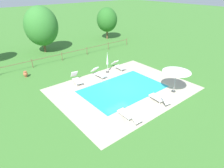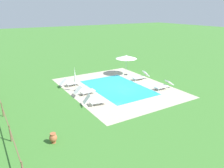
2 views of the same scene
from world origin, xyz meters
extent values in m
plane|color=#3D752D|center=(0.00, 0.00, 0.00)|extent=(160.00, 160.00, 0.00)
cube|color=#B2A893|center=(0.00, 0.00, 0.00)|extent=(11.96, 9.38, 0.01)
cube|color=#23A8C1|center=(0.00, 0.00, 0.01)|extent=(7.37, 4.78, 0.01)
cube|color=#C0B59F|center=(0.00, 2.51, 0.01)|extent=(7.85, 0.24, 0.01)
cube|color=#C0B59F|center=(0.00, -2.51, 0.01)|extent=(7.85, 0.24, 0.01)
cube|color=#C0B59F|center=(3.80, 0.00, 0.01)|extent=(0.24, 4.78, 0.01)
cube|color=#C0B59F|center=(-3.80, 0.00, 0.01)|extent=(0.24, 4.78, 0.01)
cube|color=white|center=(-0.13, 3.28, 0.32)|extent=(0.66, 1.33, 0.07)
cube|color=white|center=(-0.17, 4.23, 0.60)|extent=(0.63, 0.69, 0.63)
cube|color=silver|center=(-0.13, 3.28, 0.26)|extent=(0.63, 1.30, 0.04)
cylinder|color=silver|center=(0.15, 2.74, 0.14)|extent=(0.04, 0.04, 0.28)
cylinder|color=silver|center=(-0.36, 2.71, 0.14)|extent=(0.04, 0.04, 0.28)
cylinder|color=silver|center=(0.10, 3.84, 0.14)|extent=(0.04, 0.04, 0.28)
cylinder|color=silver|center=(-0.41, 3.82, 0.14)|extent=(0.04, 0.04, 0.28)
cube|color=white|center=(-2.66, 3.57, 0.32)|extent=(0.84, 1.39, 0.07)
cube|color=white|center=(-2.48, 4.46, 0.65)|extent=(0.70, 0.68, 0.70)
cube|color=silver|center=(-2.66, 3.57, 0.26)|extent=(0.81, 1.36, 0.04)
cylinder|color=silver|center=(-2.52, 2.98, 0.14)|extent=(0.04, 0.04, 0.28)
cylinder|color=silver|center=(-3.02, 3.08, 0.14)|extent=(0.04, 0.04, 0.28)
cylinder|color=silver|center=(-2.30, 4.06, 0.14)|extent=(0.04, 0.04, 0.28)
cylinder|color=silver|center=(-2.80, 4.16, 0.14)|extent=(0.04, 0.04, 0.28)
cube|color=white|center=(2.76, 3.52, 0.32)|extent=(0.65, 1.32, 0.07)
cube|color=white|center=(2.80, 4.50, 0.57)|extent=(0.63, 0.73, 0.57)
cube|color=silver|center=(2.76, 3.52, 0.26)|extent=(0.62, 1.29, 0.04)
cylinder|color=silver|center=(3.00, 2.96, 0.14)|extent=(0.04, 0.04, 0.28)
cylinder|color=silver|center=(2.49, 2.98, 0.14)|extent=(0.04, 0.04, 0.28)
cylinder|color=silver|center=(3.04, 4.06, 0.14)|extent=(0.04, 0.04, 0.28)
cylinder|color=silver|center=(2.53, 4.08, 0.14)|extent=(0.04, 0.04, 0.28)
cube|color=white|center=(-2.69, -3.25, 0.32)|extent=(0.64, 1.32, 0.07)
cube|color=white|center=(-2.72, -4.25, 0.55)|extent=(0.62, 0.75, 0.53)
cube|color=silver|center=(-2.69, -3.25, 0.26)|extent=(0.61, 1.29, 0.04)
cylinder|color=silver|center=(-2.93, -2.69, 0.14)|extent=(0.04, 0.04, 0.28)
cylinder|color=silver|center=(-2.42, -2.71, 0.14)|extent=(0.04, 0.04, 0.28)
cylinder|color=silver|center=(-2.96, -3.80, 0.14)|extent=(0.04, 0.04, 0.28)
cylinder|color=silver|center=(-2.45, -3.81, 0.14)|extent=(0.04, 0.04, 0.28)
cube|color=white|center=(0.79, -3.24, 0.32)|extent=(0.70, 1.34, 0.07)
cube|color=white|center=(0.71, -4.18, 0.62)|extent=(0.65, 0.68, 0.65)
cube|color=silver|center=(0.79, -3.24, 0.26)|extent=(0.67, 1.32, 0.04)
cylinder|color=silver|center=(0.58, -2.67, 0.14)|extent=(0.04, 0.04, 0.28)
cylinder|color=silver|center=(1.09, -2.71, 0.14)|extent=(0.04, 0.04, 0.28)
cylinder|color=silver|center=(0.49, -3.77, 0.14)|extent=(0.04, 0.04, 0.28)
cylinder|color=silver|center=(1.00, -3.81, 0.14)|extent=(0.04, 0.04, 0.28)
cylinder|color=#383838|center=(3.15, -3.23, 0.04)|extent=(0.36, 0.36, 0.08)
cylinder|color=#B2B5B7|center=(3.15, -3.23, 1.14)|extent=(0.04, 0.04, 2.28)
cone|color=white|center=(3.15, -3.23, 2.12)|extent=(2.40, 2.40, 0.36)
sphere|color=white|center=(3.15, -3.23, 2.31)|extent=(0.06, 0.06, 0.06)
cylinder|color=#383838|center=(1.25, 3.87, 0.04)|extent=(0.32, 0.32, 0.08)
cylinder|color=#B2B5B7|center=(1.25, 3.87, 0.47)|extent=(0.04, 0.04, 0.93)
cone|color=white|center=(1.25, 3.87, 1.58)|extent=(0.21, 0.21, 1.29)
sphere|color=white|center=(1.25, 3.87, 2.24)|extent=(0.05, 0.05, 0.05)
cylinder|color=#A85B38|center=(-6.00, 8.27, 0.04)|extent=(0.24, 0.24, 0.08)
ellipsoid|color=#A85B38|center=(-6.00, 8.27, 0.34)|extent=(0.44, 0.44, 0.52)
cylinder|color=#A85B38|center=(-6.00, 8.27, 0.60)|extent=(0.33, 0.33, 0.06)
cylinder|color=brown|center=(-4.54, 10.32, 0.53)|extent=(0.08, 0.08, 1.05)
cylinder|color=brown|center=(-0.87, 10.32, 0.53)|extent=(0.08, 0.08, 1.05)
cube|color=brown|center=(-0.87, 10.32, 0.85)|extent=(22.07, 0.05, 0.05)
camera|label=1|loc=(-10.77, -11.48, 8.62)|focal=31.37mm
camera|label=2|loc=(-17.05, 11.12, 7.32)|focal=35.29mm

